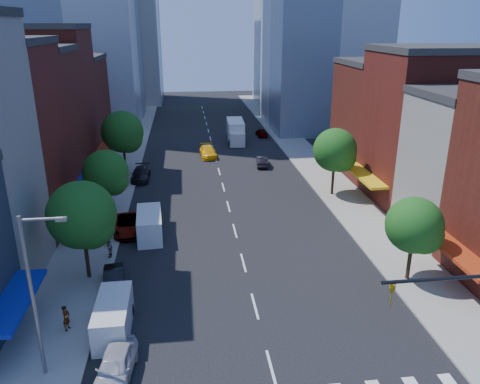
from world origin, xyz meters
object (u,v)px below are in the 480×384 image
at_px(parked_car_rear, 141,174).
at_px(box_truck, 236,132).
at_px(cargo_van_far, 150,225).
at_px(pedestrian_near, 66,318).
at_px(parked_car_third, 128,225).
at_px(taxi, 208,152).
at_px(parked_car_front, 116,366).
at_px(pedestrian_far, 108,247).
at_px(traffic_car_oncoming, 262,161).
at_px(traffic_car_far, 262,132).
at_px(cargo_van_near, 113,318).
at_px(parked_car_second, 114,279).

xyz_separation_m(parked_car_rear, box_truck, (13.34, 17.63, 0.83)).
relative_size(cargo_van_far, pedestrian_near, 3.29).
xyz_separation_m(parked_car_third, cargo_van_far, (2.01, -1.26, 0.40)).
distance_m(parked_car_third, taxi, 25.66).
height_order(parked_car_front, parked_car_third, parked_car_front).
height_order(parked_car_front, pedestrian_near, pedestrian_near).
distance_m(parked_car_front, taxi, 43.37).
bearing_deg(parked_car_front, box_truck, 82.59).
bearing_deg(parked_car_rear, pedestrian_far, -91.69).
bearing_deg(traffic_car_oncoming, traffic_car_far, -92.70).
bearing_deg(cargo_van_near, parked_car_third, 92.15).
xyz_separation_m(box_truck, pedestrian_near, (-15.50, -46.78, -0.60)).
bearing_deg(pedestrian_near, parked_car_rear, 12.10).
xyz_separation_m(cargo_van_near, traffic_car_far, (17.34, 50.41, -0.39)).
xyz_separation_m(parked_car_second, pedestrian_far, (-1.00, 4.47, 0.38)).
bearing_deg(cargo_van_far, box_truck, 67.76).
height_order(cargo_van_near, box_truck, box_truck).
distance_m(parked_car_front, parked_car_rear, 33.54).
relative_size(cargo_van_far, traffic_car_oncoming, 1.33).
bearing_deg(traffic_car_oncoming, parked_car_front, 76.03).
distance_m(cargo_van_near, taxi, 39.65).
height_order(parked_car_rear, traffic_car_oncoming, parked_car_rear).
bearing_deg(cargo_van_near, parked_car_rear, 90.85).
bearing_deg(cargo_van_far, cargo_van_near, -99.50).
bearing_deg(box_truck, parked_car_rear, -124.79).
relative_size(parked_car_front, pedestrian_far, 2.54).
relative_size(cargo_van_near, pedestrian_far, 2.78).
height_order(parked_car_rear, cargo_van_far, cargo_van_far).
bearing_deg(parked_car_third, box_truck, 63.48).
bearing_deg(parked_car_rear, parked_car_front, -86.64).
distance_m(parked_car_rear, pedestrian_near, 29.23).
xyz_separation_m(traffic_car_oncoming, traffic_car_far, (2.74, 16.87, -0.02)).
bearing_deg(box_truck, parked_car_third, -109.93).
distance_m(parked_car_rear, cargo_van_far, 16.35).
distance_m(cargo_van_near, traffic_car_far, 53.31).
xyz_separation_m(cargo_van_far, pedestrian_near, (-4.17, -12.92, -0.14)).
bearing_deg(taxi, traffic_car_oncoming, -41.37).
distance_m(parked_car_third, cargo_van_near, 14.67).
distance_m(taxi, pedestrian_far, 30.66).
distance_m(cargo_van_near, pedestrian_far, 9.86).
height_order(cargo_van_near, taxi, cargo_van_near).
bearing_deg(cargo_van_far, pedestrian_far, -133.08).
distance_m(parked_car_third, traffic_car_far, 40.03).
bearing_deg(box_truck, pedestrian_far, -108.59).
bearing_deg(taxi, pedestrian_far, -111.20).
relative_size(box_truck, pedestrian_near, 5.11).
distance_m(parked_car_third, pedestrian_far, 5.04).
distance_m(box_truck, pedestrian_far, 40.18).
bearing_deg(traffic_car_far, pedestrian_near, 65.62).
bearing_deg(parked_car_third, pedestrian_near, -102.90).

